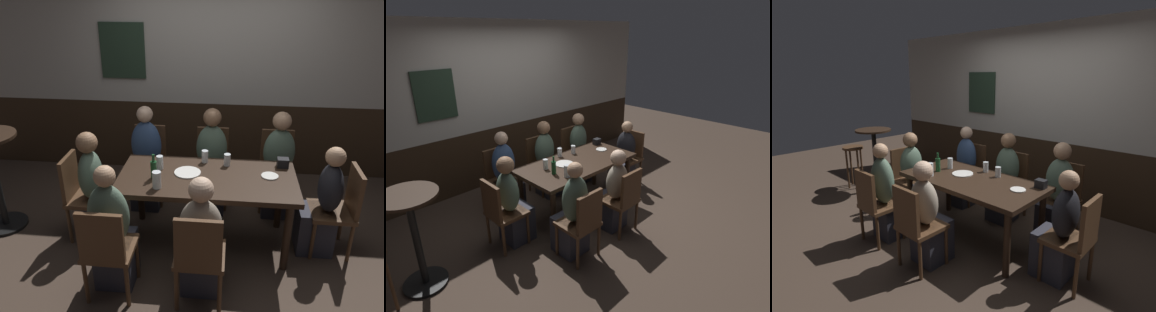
{
  "view_description": "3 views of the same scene",
  "coord_description": "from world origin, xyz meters",
  "views": [
    {
      "loc": [
        0.2,
        -3.23,
        2.46
      ],
      "look_at": [
        -0.15,
        0.05,
        0.92
      ],
      "focal_mm": 36.43,
      "sensor_mm": 36.0,
      "label": 1
    },
    {
      "loc": [
        -2.85,
        -2.87,
        2.46
      ],
      "look_at": [
        -0.06,
        -0.08,
        0.86
      ],
      "focal_mm": 29.53,
      "sensor_mm": 36.0,
      "label": 2
    },
    {
      "loc": [
        2.14,
        -2.43,
        1.89
      ],
      "look_at": [
        -0.24,
        0.13,
        0.94
      ],
      "focal_mm": 27.88,
      "sensor_mm": 36.0,
      "label": 3
    }
  ],
  "objects": [
    {
      "name": "tumbler_water",
      "position": [
        0.18,
        0.26,
        0.79
      ],
      "size": [
        0.07,
        0.07,
        0.12
      ],
      "color": "silver",
      "rests_on": "dining_table"
    },
    {
      "name": "chair_head_west",
      "position": [
        -1.25,
        0.0,
        0.5
      ],
      "size": [
        0.4,
        0.4,
        0.88
      ],
      "color": "#513521",
      "rests_on": "ground_plane"
    },
    {
      "name": "person_left_near",
      "position": [
        -0.74,
        -0.67,
        0.49
      ],
      "size": [
        0.34,
        0.37,
        1.16
      ],
      "color": "#2D2D38",
      "rests_on": "ground_plane"
    },
    {
      "name": "person_mid_far",
      "position": [
        -0.0,
        0.67,
        0.5
      ],
      "size": [
        0.34,
        0.37,
        1.18
      ],
      "color": "#2D2D38",
      "rests_on": "ground_plane"
    },
    {
      "name": "dining_table",
      "position": [
        0.0,
        0.0,
        0.65
      ],
      "size": [
        1.67,
        0.82,
        0.74
      ],
      "color": "black",
      "rests_on": "ground_plane"
    },
    {
      "name": "wall_back",
      "position": [
        -0.01,
        1.65,
        1.3
      ],
      "size": [
        6.4,
        0.13,
        2.6
      ],
      "color": "#332316",
      "rests_on": "ground_plane"
    },
    {
      "name": "chair_head_east",
      "position": [
        1.25,
        0.0,
        0.5
      ],
      "size": [
        0.4,
        0.4,
        0.88
      ],
      "color": "#513521",
      "rests_on": "ground_plane"
    },
    {
      "name": "bar_stool",
      "position": [
        -2.62,
        -0.11,
        0.56
      ],
      "size": [
        0.34,
        0.34,
        0.72
      ],
      "color": "#513521",
      "rests_on": "ground_plane"
    },
    {
      "name": "person_mid_near",
      "position": [
        0.0,
        -0.66,
        0.46
      ],
      "size": [
        0.34,
        0.37,
        1.1
      ],
      "color": "#2D2D38",
      "rests_on": "ground_plane"
    },
    {
      "name": "highball_clear",
      "position": [
        -0.43,
        -0.26,
        0.81
      ],
      "size": [
        0.08,
        0.08,
        0.16
      ],
      "color": "silver",
      "rests_on": "dining_table"
    },
    {
      "name": "beer_bottle_green",
      "position": [
        -0.49,
        -0.08,
        0.83
      ],
      "size": [
        0.06,
        0.06,
        0.24
      ],
      "color": "#194723",
      "rests_on": "dining_table"
    },
    {
      "name": "condiment_caddy",
      "position": [
        0.72,
        0.28,
        0.79
      ],
      "size": [
        0.11,
        0.09,
        0.09
      ],
      "primitive_type": "cube",
      "color": "black",
      "rests_on": "dining_table"
    },
    {
      "name": "person_head_east",
      "position": [
        1.09,
        0.0,
        0.45
      ],
      "size": [
        0.37,
        0.34,
        1.09
      ],
      "color": "#2D2D38",
      "rests_on": "ground_plane"
    },
    {
      "name": "person_head_west",
      "position": [
        -1.09,
        0.0,
        0.48
      ],
      "size": [
        0.37,
        0.34,
        1.14
      ],
      "color": "#2D2D38",
      "rests_on": "ground_plane"
    },
    {
      "name": "plate_white_large",
      "position": [
        -0.19,
        0.05,
        0.75
      ],
      "size": [
        0.25,
        0.25,
        0.01
      ],
      "primitive_type": "cylinder",
      "color": "white",
      "rests_on": "dining_table"
    },
    {
      "name": "chair_mid_near",
      "position": [
        0.0,
        -0.83,
        0.5
      ],
      "size": [
        0.4,
        0.4,
        0.88
      ],
      "color": "#513521",
      "rests_on": "ground_plane"
    },
    {
      "name": "pint_glass_amber",
      "position": [
        -0.05,
        0.31,
        0.8
      ],
      "size": [
        0.07,
        0.07,
        0.13
      ],
      "color": "silver",
      "rests_on": "dining_table"
    },
    {
      "name": "person_left_far",
      "position": [
        -0.74,
        0.67,
        0.49
      ],
      "size": [
        0.34,
        0.37,
        1.18
      ],
      "color": "#2D2D38",
      "rests_on": "ground_plane"
    },
    {
      "name": "person_right_far",
      "position": [
        0.74,
        0.67,
        0.49
      ],
      "size": [
        0.34,
        0.37,
        1.16
      ],
      "color": "#2D2D38",
      "rests_on": "ground_plane"
    },
    {
      "name": "ground_plane",
      "position": [
        0.0,
        0.0,
        0.0
      ],
      "size": [
        12.0,
        12.0,
        0.0
      ],
      "primitive_type": "plane",
      "color": "#423328"
    },
    {
      "name": "chair_mid_far",
      "position": [
        0.0,
        0.83,
        0.5
      ],
      "size": [
        0.4,
        0.4,
        0.88
      ],
      "color": "#513521",
      "rests_on": "ground_plane"
    },
    {
      "name": "side_bar_table",
      "position": [
        -2.17,
        0.04,
        0.62
      ],
      "size": [
        0.56,
        0.56,
        1.05
      ],
      "color": "black",
      "rests_on": "ground_plane"
    },
    {
      "name": "chair_left_near",
      "position": [
        -0.74,
        -0.83,
        0.5
      ],
      "size": [
        0.4,
        0.4,
        0.88
      ],
      "color": "#513521",
      "rests_on": "ground_plane"
    },
    {
      "name": "tumbler_short",
      "position": [
        -0.47,
        0.11,
        0.8
      ],
      "size": [
        0.07,
        0.07,
        0.14
      ],
      "color": "silver",
      "rests_on": "dining_table"
    },
    {
      "name": "chair_left_far",
      "position": [
        -0.74,
        0.83,
        0.5
      ],
      "size": [
        0.4,
        0.4,
        0.88
      ],
      "color": "#513521",
      "rests_on": "ground_plane"
    },
    {
      "name": "plate_white_small",
      "position": [
        0.58,
        0.06,
        0.75
      ],
      "size": [
        0.16,
        0.16,
        0.01
      ],
      "primitive_type": "cylinder",
      "color": "white",
      "rests_on": "dining_table"
    },
    {
      "name": "chair_right_far",
      "position": [
        0.74,
        0.83,
        0.5
      ],
      "size": [
        0.4,
        0.4,
        0.88
      ],
      "color": "#513521",
      "rests_on": "ground_plane"
    }
  ]
}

